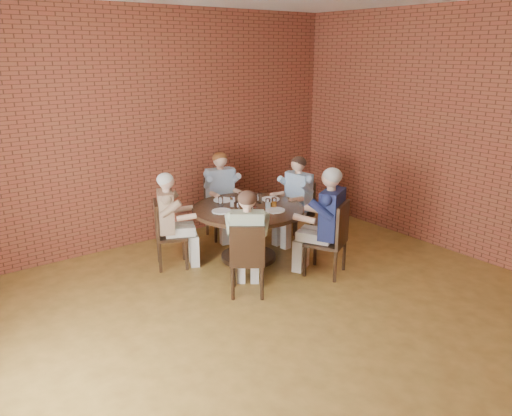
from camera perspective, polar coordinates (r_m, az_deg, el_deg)
floor at (r=5.26m, az=6.01°, el=-14.52°), size 7.00×7.00×0.00m
wall_back at (r=7.47m, az=-12.32°, el=8.82°), size 7.00×0.00×7.00m
wall_right at (r=7.19m, az=25.99°, el=7.13°), size 0.00×7.00×7.00m
dining_table at (r=6.83m, az=-0.88°, el=-1.71°), size 1.52×1.52×0.75m
chair_a at (r=7.54m, az=4.96°, el=-0.11°), size 0.46×0.46×0.92m
diner_a at (r=7.44m, az=4.57°, el=0.88°), size 0.68×0.58×1.31m
chair_b at (r=7.75m, az=-4.16°, el=0.44°), size 0.50×0.50×0.93m
diner_b at (r=7.63m, az=-3.95°, el=1.40°), size 0.64×0.73×1.33m
chair_c at (r=6.70m, az=-10.34°, el=-2.68°), size 0.53×0.53×0.91m
diner_c at (r=6.66m, az=-9.72°, el=-1.45°), size 0.76×0.70×1.29m
chair_d at (r=5.81m, az=-0.99°, el=-5.65°), size 0.56×0.56×0.91m
diner_d at (r=5.82m, az=-0.99°, el=-4.04°), size 0.76×0.79×1.28m
chair_e at (r=6.42m, az=8.79°, el=-3.24°), size 0.62×0.62×0.98m
diner_e at (r=6.39m, az=8.04°, el=-1.62°), size 0.83×0.89×1.41m
plate_a at (r=7.12m, az=1.67°, el=1.03°), size 0.26×0.26×0.01m
plate_b at (r=7.10m, az=-3.83°, el=0.93°), size 0.26×0.26×0.01m
plate_c at (r=6.61m, az=-3.96°, el=-0.35°), size 0.26×0.26×0.01m
plate_d at (r=6.63m, az=2.22°, el=-0.25°), size 0.26×0.26×0.01m
glass_a at (r=6.95m, az=0.41°, el=1.14°), size 0.07×0.07×0.14m
glass_b at (r=6.98m, az=-1.74°, el=1.21°), size 0.07×0.07×0.14m
glass_c at (r=6.80m, az=-4.05°, el=0.74°), size 0.07×0.07×0.14m
glass_d at (r=6.80m, az=-2.69°, el=0.75°), size 0.07×0.07×0.14m
glass_e at (r=6.53m, az=-2.23°, el=0.06°), size 0.07×0.07×0.14m
glass_f at (r=6.35m, az=-0.15°, el=-0.46°), size 0.07×0.07×0.14m
glass_g at (r=6.69m, az=1.37°, el=0.48°), size 0.07×0.07×0.14m
glass_h at (r=6.73m, az=2.07°, el=0.59°), size 0.07×0.07×0.14m
smartphone at (r=6.59m, az=2.30°, el=-0.40°), size 0.11×0.14×0.01m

